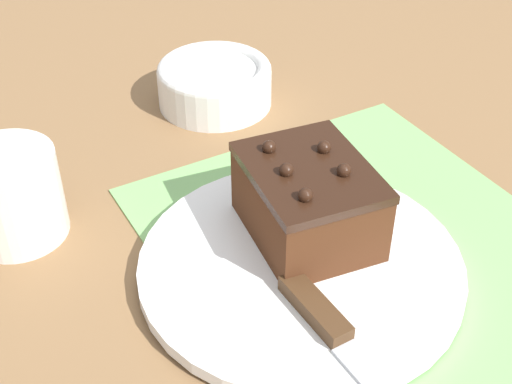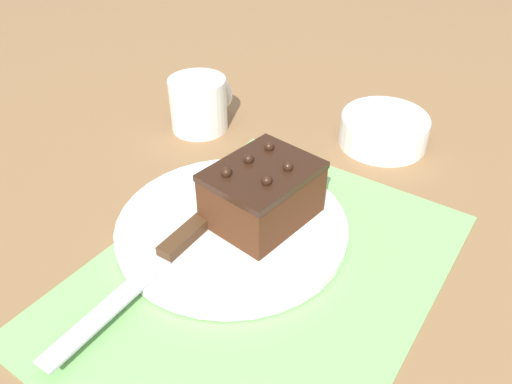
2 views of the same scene
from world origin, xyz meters
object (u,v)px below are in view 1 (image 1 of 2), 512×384
cake_plate (301,266)px  chocolate_cake (308,200)px  small_bowl (215,82)px  coffee_mug (11,194)px  serving_knife (345,343)px

cake_plate → chocolate_cake: bearing=-40.0°
small_bowl → coffee_mug: (-0.12, 0.26, 0.01)m
serving_knife → coffee_mug: size_ratio=2.38×
cake_plate → serving_knife: bearing=166.8°
cake_plate → serving_knife: (-0.10, 0.02, 0.01)m
coffee_mug → chocolate_cake: bearing=-124.2°
serving_knife → coffee_mug: coffee_mug is taller
chocolate_cake → serving_knife: size_ratio=0.57×
small_bowl → cake_plate: bearing=166.8°
cake_plate → small_bowl: bearing=-13.2°
serving_knife → small_bowl: bearing=-104.7°
cake_plate → small_bowl: (0.29, -0.07, 0.02)m
chocolate_cake → serving_knife: 0.14m
cake_plate → chocolate_cake: 0.06m
cake_plate → coffee_mug: (0.18, 0.19, 0.03)m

